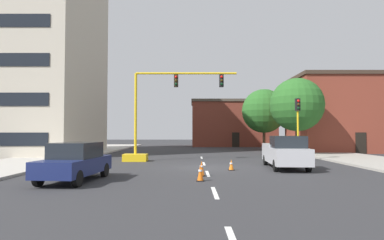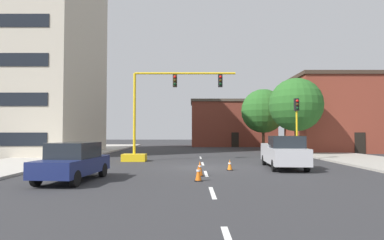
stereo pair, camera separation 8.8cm
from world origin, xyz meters
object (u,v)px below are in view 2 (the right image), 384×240
at_px(traffic_light_pole_right, 296,115).
at_px(pickup_truck_silver, 283,152).
at_px(traffic_cone_roadside_b, 199,168).
at_px(tree_right_far, 263,111).
at_px(tree_right_mid, 295,105).
at_px(traffic_cone_roadside_a, 229,165).
at_px(traffic_signal_gantry, 148,132).
at_px(traffic_cone_roadside_c, 198,173).
at_px(sedan_navy_near_left, 73,161).

height_order(traffic_light_pole_right, pickup_truck_silver, traffic_light_pole_right).
distance_m(pickup_truck_silver, traffic_cone_roadside_b, 6.34).
height_order(tree_right_far, traffic_cone_roadside_b, tree_right_far).
bearing_deg(tree_right_far, tree_right_mid, -85.48).
bearing_deg(traffic_cone_roadside_a, traffic_signal_gantry, 132.82).
relative_size(traffic_light_pole_right, tree_right_far, 0.62).
distance_m(tree_right_mid, pickup_truck_silver, 12.79).
bearing_deg(traffic_signal_gantry, traffic_cone_roadside_c, -70.42).
bearing_deg(tree_right_far, pickup_truck_silver, -99.25).
relative_size(traffic_signal_gantry, tree_right_mid, 1.16).
xyz_separation_m(tree_right_mid, pickup_truck_silver, (-4.42, -11.35, -3.89)).
distance_m(traffic_cone_roadside_a, traffic_cone_roadside_b, 3.08).
height_order(pickup_truck_silver, traffic_cone_roadside_b, pickup_truck_silver).
bearing_deg(traffic_cone_roadside_a, traffic_cone_roadside_b, -125.66).
xyz_separation_m(sedan_navy_near_left, traffic_cone_roadside_b, (5.78, 1.68, -0.51)).
height_order(traffic_light_pole_right, tree_right_mid, tree_right_mid).
xyz_separation_m(traffic_cone_roadside_a, traffic_cone_roadside_b, (-1.80, -2.51, 0.07)).
bearing_deg(tree_right_mid, traffic_cone_roadside_a, -122.36).
xyz_separation_m(sedan_navy_near_left, traffic_cone_roadside_c, (5.67, -0.03, -0.52)).
xyz_separation_m(tree_right_mid, traffic_cone_roadside_c, (-9.75, -16.60, -4.50)).
bearing_deg(traffic_cone_roadside_c, traffic_signal_gantry, 109.58).
xyz_separation_m(traffic_light_pole_right, tree_right_far, (1.20, 17.17, 1.43)).
relative_size(tree_right_mid, sedan_navy_near_left, 1.60).
bearing_deg(traffic_cone_roadside_c, traffic_cone_roadside_a, 65.68).
relative_size(sedan_navy_near_left, traffic_cone_roadside_c, 6.23).
relative_size(pickup_truck_silver, traffic_cone_roadside_b, 7.12).
bearing_deg(traffic_light_pole_right, traffic_cone_roadside_a, -134.75).
bearing_deg(traffic_cone_roadside_c, tree_right_far, 71.89).
height_order(tree_right_far, traffic_cone_roadside_a, tree_right_far).
bearing_deg(tree_right_mid, tree_right_far, 94.52).
bearing_deg(pickup_truck_silver, tree_right_mid, 68.70).
height_order(tree_right_mid, sedan_navy_near_left, tree_right_mid).
distance_m(traffic_signal_gantry, traffic_cone_roadside_a, 8.35).
relative_size(traffic_light_pole_right, tree_right_mid, 0.64).
height_order(traffic_light_pole_right, traffic_cone_roadside_a, traffic_light_pole_right).
distance_m(traffic_light_pole_right, pickup_truck_silver, 5.95).
height_order(traffic_signal_gantry, traffic_light_pole_right, traffic_signal_gantry).
bearing_deg(tree_right_far, traffic_signal_gantry, -126.29).
bearing_deg(traffic_cone_roadside_a, tree_right_mid, 57.64).
height_order(traffic_signal_gantry, tree_right_mid, tree_right_mid).
xyz_separation_m(traffic_light_pole_right, traffic_cone_roadside_b, (-7.61, -8.36, -3.15)).
bearing_deg(tree_right_far, traffic_cone_roadside_b, -109.02).
relative_size(traffic_light_pole_right, traffic_cone_roadside_b, 6.19).
height_order(pickup_truck_silver, traffic_cone_roadside_c, pickup_truck_silver).
height_order(sedan_navy_near_left, traffic_cone_roadside_c, sedan_navy_near_left).
relative_size(tree_right_far, traffic_cone_roadside_b, 10.05).
xyz_separation_m(sedan_navy_near_left, traffic_cone_roadside_a, (7.57, 4.18, -0.58)).
bearing_deg(tree_right_mid, pickup_truck_silver, -111.30).
distance_m(traffic_signal_gantry, tree_right_mid, 15.07).
distance_m(tree_right_far, pickup_truck_silver, 22.64).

